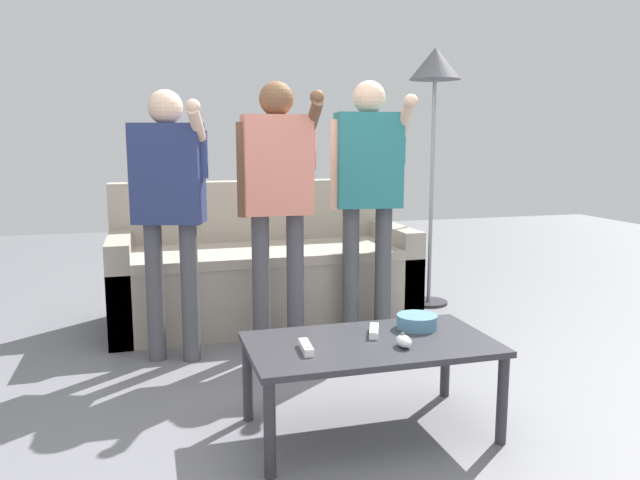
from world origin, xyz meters
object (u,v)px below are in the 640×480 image
at_px(snack_bowl, 417,322).
at_px(game_remote_wand_near, 306,347).
at_px(coffee_table, 370,352).
at_px(floor_lamp, 435,81).
at_px(player_left, 169,194).
at_px(game_remote_nunchuk, 404,341).
at_px(couch, 263,272).
at_px(player_center, 277,185).
at_px(game_remote_wand_far, 374,331).
at_px(player_right, 368,180).

bearing_deg(snack_bowl, game_remote_wand_near, -164.04).
height_order(coffee_table, floor_lamp, floor_lamp).
bearing_deg(game_remote_wand_near, snack_bowl, 15.96).
xyz_separation_m(coffee_table, player_left, (-0.74, 1.09, 0.57)).
relative_size(coffee_table, floor_lamp, 0.54).
distance_m(game_remote_nunchuk, game_remote_wand_near, 0.39).
relative_size(couch, player_center, 1.29).
bearing_deg(game_remote_nunchuk, game_remote_wand_far, 107.18).
bearing_deg(couch, game_remote_wand_near, -95.20).
xyz_separation_m(snack_bowl, game_remote_nunchuk, (-0.15, -0.21, -0.01)).
bearing_deg(couch, floor_lamp, 1.80).
relative_size(player_center, player_right, 0.98).
distance_m(coffee_table, player_right, 1.39).
distance_m(couch, snack_bowl, 1.69).
xyz_separation_m(game_remote_nunchuk, player_left, (-0.84, 1.19, 0.51)).
relative_size(player_right, game_remote_wand_far, 10.17).
xyz_separation_m(coffee_table, snack_bowl, (0.26, 0.11, 0.08)).
xyz_separation_m(couch, floor_lamp, (1.25, 0.04, 1.29)).
relative_size(game_remote_nunchuk, game_remote_wand_near, 0.58).
bearing_deg(game_remote_wand_far, player_center, 101.08).
relative_size(couch, snack_bowl, 11.09).
bearing_deg(couch, player_right, -47.68).
bearing_deg(player_right, snack_bowl, -98.47).
height_order(game_remote_wand_near, game_remote_wand_far, same).
distance_m(snack_bowl, player_left, 1.48).
xyz_separation_m(player_left, game_remote_wand_near, (0.46, -1.13, -0.51)).
distance_m(player_right, game_remote_wand_near, 1.51).
height_order(floor_lamp, player_right, floor_lamp).
bearing_deg(game_remote_wand_far, player_left, 127.77).
bearing_deg(player_left, player_center, -0.51).
height_order(game_remote_nunchuk, player_center, player_center).
height_order(game_remote_nunchuk, game_remote_wand_far, game_remote_nunchuk).
bearing_deg(game_remote_nunchuk, game_remote_wand_near, 171.10).
relative_size(floor_lamp, game_remote_wand_near, 12.08).
distance_m(player_center, game_remote_wand_far, 1.16).
distance_m(game_remote_nunchuk, player_left, 1.55).
distance_m(player_center, player_right, 0.57).
bearing_deg(game_remote_wand_far, floor_lamp, 57.66).
relative_size(couch, player_left, 1.34).
bearing_deg(player_center, game_remote_wand_far, -78.92).
bearing_deg(player_right, floor_lamp, 41.01).
xyz_separation_m(player_right, game_remote_wand_far, (-0.37, -1.09, -0.56)).
relative_size(couch, floor_lamp, 1.06).
distance_m(couch, player_left, 1.09).
distance_m(player_right, game_remote_wand_far, 1.29).
bearing_deg(player_right, coffee_table, -109.46).
distance_m(floor_lamp, game_remote_wand_near, 2.62).
relative_size(coffee_table, player_left, 0.69).
bearing_deg(floor_lamp, game_remote_wand_far, -122.34).
bearing_deg(player_center, snack_bowl, -67.27).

